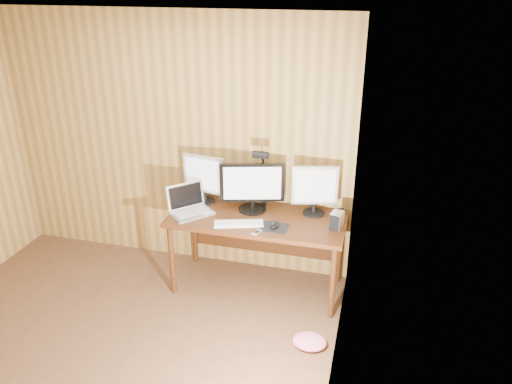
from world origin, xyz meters
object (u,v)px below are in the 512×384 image
at_px(desk, 259,225).
at_px(monitor_right, 315,189).
at_px(laptop, 189,206).
at_px(hard_drive, 337,220).
at_px(desk_lamp, 262,170).
at_px(keyboard, 239,224).
at_px(mouse, 274,225).
at_px(speaker, 341,215).
at_px(phone, 257,232).
at_px(monitor_center, 252,186).
at_px(monitor_left, 204,178).

relative_size(desk, monitor_right, 3.43).
relative_size(laptop, hard_drive, 2.96).
relative_size(desk, hard_drive, 10.43).
xyz_separation_m(hard_drive, desk_lamp, (-0.72, 0.24, 0.31)).
bearing_deg(desk_lamp, keyboard, -114.39).
xyz_separation_m(desk, monitor_right, (0.48, 0.12, 0.37)).
bearing_deg(mouse, speaker, 36.70).
xyz_separation_m(desk, mouse, (0.19, -0.23, 0.15)).
height_order(hard_drive, speaker, hard_drive).
relative_size(hard_drive, phone, 1.36).
bearing_deg(monitor_center, phone, -85.91).
bearing_deg(hard_drive, monitor_left, -176.55).
bearing_deg(hard_drive, mouse, -153.09).
bearing_deg(monitor_left, desk, -3.05).
distance_m(monitor_left, hard_drive, 1.32).
height_order(monitor_right, speaker, monitor_right).
distance_m(desk, speaker, 0.76).
relative_size(desk, keyboard, 3.56).
distance_m(desk, phone, 0.39).
bearing_deg(phone, monitor_center, 126.61).
bearing_deg(monitor_center, keyboard, -113.18).
relative_size(monitor_center, hard_drive, 3.80).
xyz_separation_m(monitor_center, keyboard, (-0.04, -0.31, -0.23)).
height_order(monitor_center, monitor_left, monitor_left).
bearing_deg(monitor_right, desk, 179.48).
distance_m(mouse, desk_lamp, 0.55).
height_order(monitor_center, phone, monitor_center).
bearing_deg(speaker, keyboard, -161.39).
xyz_separation_m(monitor_right, laptop, (-1.12, -0.25, -0.19)).
xyz_separation_m(desk, hard_drive, (0.71, -0.11, 0.20)).
distance_m(laptop, keyboard, 0.53).
height_order(monitor_left, keyboard, monitor_left).
bearing_deg(keyboard, phone, -45.76).
relative_size(laptop, mouse, 3.82).
bearing_deg(keyboard, laptop, 149.37).
distance_m(desk, desk_lamp, 0.52).
bearing_deg(hard_drive, monitor_center, -178.14).
relative_size(desk, laptop, 3.53).
distance_m(monitor_right, speaker, 0.33).
relative_size(hard_drive, speaker, 1.24).
bearing_deg(phone, desk, 117.64).
xyz_separation_m(hard_drive, phone, (-0.65, -0.26, -0.07)).
xyz_separation_m(monitor_center, hard_drive, (0.80, -0.16, -0.17)).
distance_m(monitor_left, desk_lamp, 0.58).
bearing_deg(keyboard, monitor_left, 123.44).
bearing_deg(phone, monitor_right, 66.17).
bearing_deg(mouse, keyboard, -164.67).
xyz_separation_m(monitor_right, hard_drive, (0.23, -0.22, -0.18)).
height_order(desk, monitor_right, monitor_right).
relative_size(monitor_right, speaker, 3.77).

